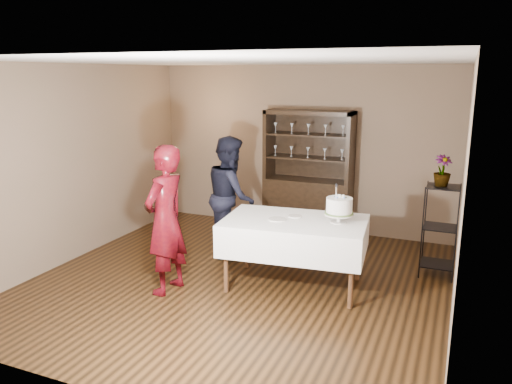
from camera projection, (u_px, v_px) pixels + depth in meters
floor at (239, 281)px, 6.30m from camera, size 5.00×5.00×0.00m
ceiling at (237, 61)px, 5.68m from camera, size 5.00×5.00×0.00m
back_wall at (302, 149)px, 8.23m from camera, size 5.00×0.02×2.70m
wall_left at (75, 163)px, 6.93m from camera, size 0.02×5.00×2.70m
wall_right at (462, 196)px, 5.05m from camera, size 0.02×5.00×2.70m
china_hutch at (308, 193)px, 8.09m from camera, size 1.40×0.48×2.00m
plant_etagere at (440, 227)px, 6.37m from camera, size 0.42×0.42×1.20m
cake_table at (294, 236)px, 6.03m from camera, size 1.79×1.21×0.85m
woman at (165, 220)px, 5.84m from camera, size 0.48×0.68×1.78m
man at (231, 196)px, 7.13m from camera, size 0.97×1.05×1.72m
cake at (339, 207)px, 5.83m from camera, size 0.36×0.36×0.47m
plate_near at (277, 219)px, 5.98m from camera, size 0.22×0.22×0.01m
plate_far at (295, 216)px, 6.11m from camera, size 0.20×0.20×0.01m
potted_plant at (442, 171)px, 6.21m from camera, size 0.30×0.30×0.39m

